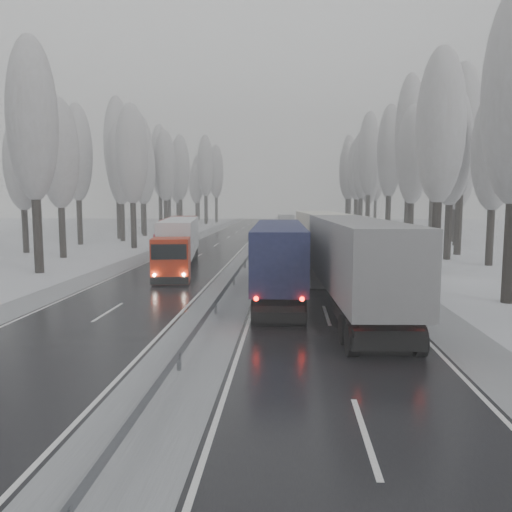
# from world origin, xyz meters

# --- Properties ---
(ground) EXTENTS (260.00, 260.00, 0.00)m
(ground) POSITION_xyz_m (0.00, 0.00, 0.00)
(ground) COLOR silver
(ground) RESTS_ON ground
(carriageway_right) EXTENTS (7.50, 200.00, 0.03)m
(carriageway_right) POSITION_xyz_m (5.25, 30.00, 0.01)
(carriageway_right) COLOR black
(carriageway_right) RESTS_ON ground
(carriageway_left) EXTENTS (7.50, 200.00, 0.03)m
(carriageway_left) POSITION_xyz_m (-5.25, 30.00, 0.01)
(carriageway_left) COLOR black
(carriageway_left) RESTS_ON ground
(median_slush) EXTENTS (3.00, 200.00, 0.04)m
(median_slush) POSITION_xyz_m (0.00, 30.00, 0.02)
(median_slush) COLOR #96999E
(median_slush) RESTS_ON ground
(shoulder_right) EXTENTS (2.40, 200.00, 0.04)m
(shoulder_right) POSITION_xyz_m (10.20, 30.00, 0.02)
(shoulder_right) COLOR #96999E
(shoulder_right) RESTS_ON ground
(shoulder_left) EXTENTS (2.40, 200.00, 0.04)m
(shoulder_left) POSITION_xyz_m (-10.20, 30.00, 0.02)
(shoulder_left) COLOR #96999E
(shoulder_left) RESTS_ON ground
(median_guardrail) EXTENTS (0.12, 200.00, 0.76)m
(median_guardrail) POSITION_xyz_m (0.00, 29.99, 0.60)
(median_guardrail) COLOR slate
(median_guardrail) RESTS_ON ground
(tree_18) EXTENTS (3.60, 3.60, 16.58)m
(tree_18) POSITION_xyz_m (14.51, 27.03, 10.70)
(tree_18) COLOR black
(tree_18) RESTS_ON ground
(tree_19) EXTENTS (3.60, 3.60, 14.57)m
(tree_19) POSITION_xyz_m (20.02, 31.03, 9.42)
(tree_19) COLOR black
(tree_19) RESTS_ON ground
(tree_20) EXTENTS (3.60, 3.60, 15.71)m
(tree_20) POSITION_xyz_m (17.90, 35.17, 10.14)
(tree_20) COLOR black
(tree_20) RESTS_ON ground
(tree_21) EXTENTS (3.60, 3.60, 18.62)m
(tree_21) POSITION_xyz_m (20.12, 39.17, 12.00)
(tree_21) COLOR black
(tree_21) RESTS_ON ground
(tree_22) EXTENTS (3.60, 3.60, 15.86)m
(tree_22) POSITION_xyz_m (17.02, 45.60, 10.24)
(tree_22) COLOR black
(tree_22) RESTS_ON ground
(tree_23) EXTENTS (3.60, 3.60, 13.55)m
(tree_23) POSITION_xyz_m (23.31, 49.60, 8.77)
(tree_23) COLOR black
(tree_23) RESTS_ON ground
(tree_24) EXTENTS (3.60, 3.60, 20.49)m
(tree_24) POSITION_xyz_m (17.90, 51.02, 13.19)
(tree_24) COLOR black
(tree_24) RESTS_ON ground
(tree_25) EXTENTS (3.60, 3.60, 19.44)m
(tree_25) POSITION_xyz_m (24.81, 55.02, 12.52)
(tree_25) COLOR black
(tree_25) RESTS_ON ground
(tree_26) EXTENTS (3.60, 3.60, 18.78)m
(tree_26) POSITION_xyz_m (17.56, 61.27, 12.10)
(tree_26) COLOR black
(tree_26) RESTS_ON ground
(tree_27) EXTENTS (3.60, 3.60, 17.62)m
(tree_27) POSITION_xyz_m (24.72, 65.27, 11.36)
(tree_27) COLOR black
(tree_27) RESTS_ON ground
(tree_28) EXTENTS (3.60, 3.60, 19.62)m
(tree_28) POSITION_xyz_m (16.34, 71.95, 12.64)
(tree_28) COLOR black
(tree_28) RESTS_ON ground
(tree_29) EXTENTS (3.60, 3.60, 18.11)m
(tree_29) POSITION_xyz_m (23.71, 75.95, 11.67)
(tree_29) COLOR black
(tree_29) RESTS_ON ground
(tree_30) EXTENTS (3.60, 3.60, 17.86)m
(tree_30) POSITION_xyz_m (16.56, 81.70, 11.52)
(tree_30) COLOR black
(tree_30) RESTS_ON ground
(tree_31) EXTENTS (3.60, 3.60, 18.58)m
(tree_31) POSITION_xyz_m (22.48, 85.70, 11.97)
(tree_31) COLOR black
(tree_31) RESTS_ON ground
(tree_32) EXTENTS (3.60, 3.60, 17.33)m
(tree_32) POSITION_xyz_m (16.63, 89.21, 11.18)
(tree_32) COLOR black
(tree_32) RESTS_ON ground
(tree_33) EXTENTS (3.60, 3.60, 14.33)m
(tree_33) POSITION_xyz_m (19.77, 93.21, 9.26)
(tree_33) COLOR black
(tree_33) RESTS_ON ground
(tree_34) EXTENTS (3.60, 3.60, 17.63)m
(tree_34) POSITION_xyz_m (15.73, 96.32, 11.37)
(tree_34) COLOR black
(tree_34) RESTS_ON ground
(tree_35) EXTENTS (3.60, 3.60, 18.25)m
(tree_35) POSITION_xyz_m (24.94, 100.32, 11.77)
(tree_35) COLOR black
(tree_35) RESTS_ON ground
(tree_36) EXTENTS (3.60, 3.60, 20.23)m
(tree_36) POSITION_xyz_m (17.04, 106.16, 13.02)
(tree_36) COLOR black
(tree_36) RESTS_ON ground
(tree_37) EXTENTS (3.60, 3.60, 16.37)m
(tree_37) POSITION_xyz_m (24.02, 110.16, 10.56)
(tree_37) COLOR black
(tree_37) RESTS_ON ground
(tree_38) EXTENTS (3.60, 3.60, 17.97)m
(tree_38) POSITION_xyz_m (18.73, 116.73, 11.59)
(tree_38) COLOR black
(tree_38) RESTS_ON ground
(tree_39) EXTENTS (3.60, 3.60, 16.19)m
(tree_39) POSITION_xyz_m (21.55, 120.73, 10.45)
(tree_39) COLOR black
(tree_39) RESTS_ON ground
(tree_58) EXTENTS (3.60, 3.60, 17.21)m
(tree_58) POSITION_xyz_m (-15.13, 24.57, 11.10)
(tree_58) COLOR black
(tree_58) RESTS_ON ground
(tree_60) EXTENTS (3.60, 3.60, 14.84)m
(tree_60) POSITION_xyz_m (-17.75, 34.20, 9.59)
(tree_60) COLOR black
(tree_60) RESTS_ON ground
(tree_61) EXTENTS (3.60, 3.60, 13.95)m
(tree_61) POSITION_xyz_m (-23.52, 38.20, 9.02)
(tree_61) COLOR black
(tree_61) RESTS_ON ground
(tree_62) EXTENTS (3.60, 3.60, 16.04)m
(tree_62) POSITION_xyz_m (-13.94, 43.73, 10.36)
(tree_62) COLOR black
(tree_62) RESTS_ON ground
(tree_63) EXTENTS (3.60, 3.60, 16.88)m
(tree_63) POSITION_xyz_m (-21.85, 47.73, 10.89)
(tree_63) COLOR black
(tree_63) RESTS_ON ground
(tree_64) EXTENTS (3.60, 3.60, 15.42)m
(tree_64) POSITION_xyz_m (-18.26, 52.71, 9.96)
(tree_64) COLOR black
(tree_64) RESTS_ON ground
(tree_65) EXTENTS (3.60, 3.60, 19.48)m
(tree_65) POSITION_xyz_m (-20.05, 56.71, 12.55)
(tree_65) COLOR black
(tree_65) RESTS_ON ground
(tree_66) EXTENTS (3.60, 3.60, 15.23)m
(tree_66) POSITION_xyz_m (-18.16, 62.35, 9.84)
(tree_66) COLOR black
(tree_66) RESTS_ON ground
(tree_67) EXTENTS (3.60, 3.60, 17.09)m
(tree_67) POSITION_xyz_m (-19.54, 66.35, 11.03)
(tree_67) COLOR black
(tree_67) RESTS_ON ground
(tree_68) EXTENTS (3.60, 3.60, 16.65)m
(tree_68) POSITION_xyz_m (-16.58, 69.11, 10.75)
(tree_68) COLOR black
(tree_68) RESTS_ON ground
(tree_69) EXTENTS (3.60, 3.60, 19.35)m
(tree_69) POSITION_xyz_m (-21.42, 73.11, 12.46)
(tree_69) COLOR black
(tree_69) RESTS_ON ground
(tree_70) EXTENTS (3.60, 3.60, 17.09)m
(tree_70) POSITION_xyz_m (-16.33, 79.19, 11.03)
(tree_70) COLOR black
(tree_70) RESTS_ON ground
(tree_71) EXTENTS (3.60, 3.60, 19.61)m
(tree_71) POSITION_xyz_m (-21.09, 83.19, 12.63)
(tree_71) COLOR black
(tree_71) RESTS_ON ground
(tree_72) EXTENTS (3.60, 3.60, 15.11)m
(tree_72) POSITION_xyz_m (-18.93, 88.54, 9.76)
(tree_72) COLOR black
(tree_72) RESTS_ON ground
(tree_73) EXTENTS (3.60, 3.60, 17.22)m
(tree_73) POSITION_xyz_m (-21.82, 92.54, 11.11)
(tree_73) COLOR black
(tree_73) RESTS_ON ground
(tree_74) EXTENTS (3.60, 3.60, 19.68)m
(tree_74) POSITION_xyz_m (-15.07, 99.33, 12.67)
(tree_74) COLOR black
(tree_74) RESTS_ON ground
(tree_75) EXTENTS (3.60, 3.60, 18.60)m
(tree_75) POSITION_xyz_m (-24.20, 103.33, 11.99)
(tree_75) COLOR black
(tree_75) RESTS_ON ground
(tree_76) EXTENTS (3.60, 3.60, 18.55)m
(tree_76) POSITION_xyz_m (-14.05, 108.72, 11.95)
(tree_76) COLOR black
(tree_76) RESTS_ON ground
(tree_77) EXTENTS (3.60, 3.60, 14.32)m
(tree_77) POSITION_xyz_m (-19.66, 112.72, 9.26)
(tree_77) COLOR black
(tree_77) RESTS_ON ground
(tree_78) EXTENTS (3.60, 3.60, 19.55)m
(tree_78) POSITION_xyz_m (-17.56, 115.31, 12.59)
(tree_78) COLOR black
(tree_78) RESTS_ON ground
(tree_79) EXTENTS (3.60, 3.60, 17.07)m
(tree_79) POSITION_xyz_m (-20.33, 119.31, 11.01)
(tree_79) COLOR black
(tree_79) RESTS_ON ground
(truck_grey_tarp) EXTENTS (3.74, 17.74, 4.52)m
(truck_grey_tarp) POSITION_xyz_m (6.44, 13.02, 2.64)
(truck_grey_tarp) COLOR #4E4E54
(truck_grey_tarp) RESTS_ON ground
(truck_blue_box) EXTENTS (2.87, 16.05, 4.10)m
(truck_blue_box) POSITION_xyz_m (2.90, 16.87, 2.39)
(truck_blue_box) COLOR #1F294E
(truck_blue_box) RESTS_ON ground
(truck_cream_box) EXTENTS (4.28, 17.51, 4.45)m
(truck_cream_box) POSITION_xyz_m (5.97, 26.28, 2.60)
(truck_cream_box) COLOR gray
(truck_cream_box) RESTS_ON ground
(box_truck_distant) EXTENTS (2.99, 8.03, 2.94)m
(box_truck_distant) POSITION_xyz_m (2.91, 74.71, 1.50)
(box_truck_distant) COLOR silver
(box_truck_distant) RESTS_ON ground
(truck_red_white) EXTENTS (4.43, 15.27, 3.88)m
(truck_red_white) POSITION_xyz_m (-5.05, 26.92, 2.27)
(truck_red_white) COLOR #B9220A
(truck_red_white) RESTS_ON ground
(truck_red_red) EXTENTS (4.18, 14.92, 3.80)m
(truck_red_red) POSITION_xyz_m (-6.24, 32.36, 2.21)
(truck_red_red) COLOR #BA0A29
(truck_red_red) RESTS_ON ground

